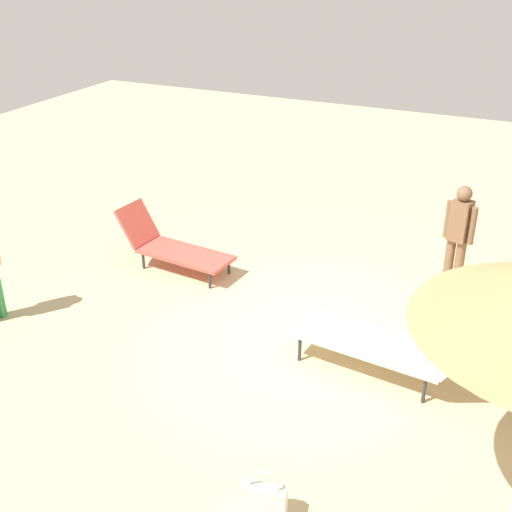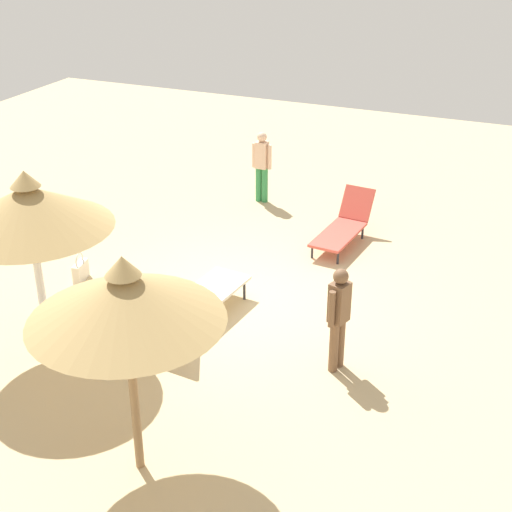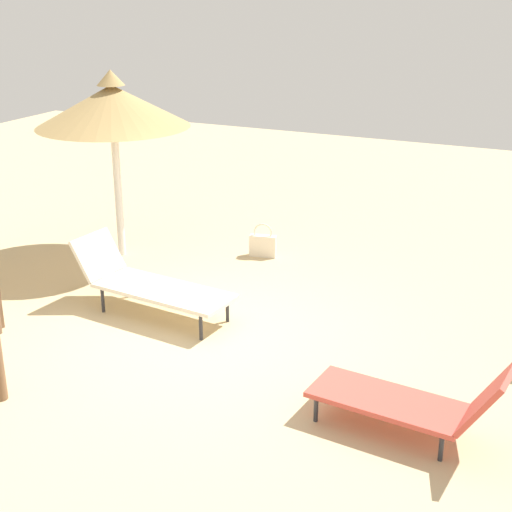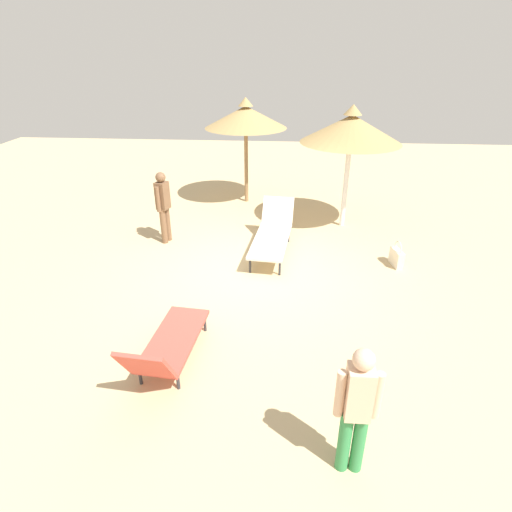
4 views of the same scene
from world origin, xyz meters
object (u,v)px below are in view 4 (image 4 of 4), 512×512
parasol_umbrella_near_right (246,117)px  person_standing_far_left (163,204)px  lounge_chair_edge (167,346)px  parasol_umbrella_back (351,129)px  lounge_chair_center (273,233)px  person_standing_near_left (357,407)px  handbag (397,257)px

parasol_umbrella_near_right → person_standing_far_left: bearing=151.6°
person_standing_far_left → lounge_chair_edge: bearing=-164.4°
parasol_umbrella_near_right → parasol_umbrella_back: parasol_umbrella_back is taller
lounge_chair_center → lounge_chair_edge: bearing=161.4°
parasol_umbrella_near_right → person_standing_near_left: bearing=-167.2°
lounge_chair_center → handbag: bearing=-100.8°
lounge_chair_center → handbag: size_ratio=4.15×
lounge_chair_edge → person_standing_near_left: size_ratio=1.21×
lounge_chair_center → person_standing_near_left: size_ratio=1.42×
lounge_chair_edge → person_standing_near_left: (-1.30, -2.22, 0.48)m
handbag → parasol_umbrella_near_right: bearing=43.0°
lounge_chair_center → handbag: (-0.47, -2.44, -0.22)m
lounge_chair_center → handbag: 2.50m
parasol_umbrella_back → lounge_chair_center: size_ratio=1.28×
person_standing_far_left → parasol_umbrella_back: bearing=-72.8°
parasol_umbrella_back → lounge_chair_center: (-1.52, 1.61, -1.84)m
lounge_chair_edge → lounge_chair_center: (3.66, -1.23, 0.04)m
lounge_chair_edge → person_standing_far_left: (3.96, 1.11, 0.50)m
parasol_umbrella_near_right → lounge_chair_center: size_ratio=1.26×
person_standing_near_left → parasol_umbrella_back: bearing=-5.5°
lounge_chair_center → person_standing_far_left: size_ratio=1.40×
parasol_umbrella_back → handbag: parasol_umbrella_back is taller
parasol_umbrella_back → lounge_chair_edge: (-5.18, 2.84, -1.89)m
parasol_umbrella_back → parasol_umbrella_near_right: bearing=57.8°
parasol_umbrella_back → person_standing_far_left: (-1.22, 3.95, -1.38)m
person_standing_far_left → parasol_umbrella_near_right: bearing=-28.4°
handbag → person_standing_far_left: bearing=80.9°
person_standing_near_left → handbag: size_ratio=2.92×
parasol_umbrella_near_right → parasol_umbrella_back: (-1.54, -2.45, 0.01)m
lounge_chair_edge → handbag: size_ratio=3.53×
parasol_umbrella_near_right → lounge_chair_center: 3.66m
parasol_umbrella_back → person_standing_near_left: (-6.48, 0.62, -1.40)m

